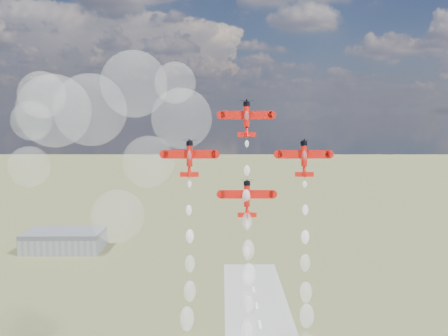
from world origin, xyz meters
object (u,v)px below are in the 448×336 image
Objects in this scene: hangar at (64,241)px; plane_left at (189,158)px; plane_right at (304,158)px; plane_slot at (247,198)px; plane_lead at (247,118)px.

plane_left is at bearing -62.05° from hangar.
hangar is 3.67× the size of plane_right.
plane_slot is at bearing -171.61° from plane_right.
plane_right is at bearing 8.39° from plane_slot.
plane_right is (30.17, 0.00, 0.00)m from plane_left.
hangar is at bearing 124.94° from plane_right.
plane_left and plane_right have the same top height.
plane_lead is at bearing -58.11° from hangar.
plane_left is 18.42m from plane_slot.
plane_lead reaches higher than hangar.
hangar is 3.67× the size of plane_left.
plane_lead is 18.42m from plane_left.
plane_lead is 1.00× the size of plane_left.
plane_slot is at bearing -58.74° from hangar.
plane_lead is at bearing 171.61° from plane_right.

